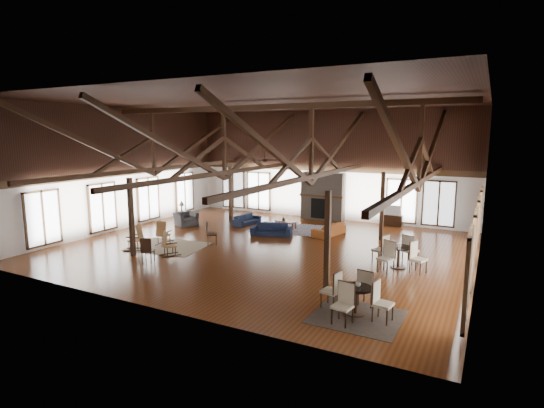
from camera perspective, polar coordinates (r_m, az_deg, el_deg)
The scene contains 31 objects.
floor at distance 17.92m, azimuth -0.86°, elevation -5.79°, with size 16.00×16.00×0.00m, color #5B2E13.
ceiling at distance 17.35m, azimuth -0.91°, elevation 13.72°, with size 16.00×14.00×0.02m, color black.
wall_back at distance 23.75m, azimuth 7.21°, elevation 5.22°, with size 16.00×0.02×6.00m, color white.
wall_front at distance 11.75m, azimuth -17.35°, elevation 0.71°, with size 16.00×0.02×6.00m, color white.
wall_left at distance 22.31m, azimuth -19.34°, elevation 4.51°, with size 0.02×14.00×6.00m, color white.
wall_right at distance 15.31m, azimuth 26.51°, elevation 2.07°, with size 0.02×14.00×6.00m, color white.
roof_truss at distance 17.31m, azimuth -0.89°, elevation 7.20°, with size 15.60×14.07×3.14m.
post_grid at distance 17.58m, azimuth -0.87°, elevation -0.99°, with size 8.16×7.16×3.05m.
fireplace at distance 23.62m, azimuth 6.84°, elevation 1.03°, with size 2.50×0.69×2.60m.
ceiling_fan at distance 16.21m, azimuth -1.02°, elevation 6.00°, with size 1.60×1.60×0.75m.
sofa_navy_front at distance 19.86m, azimuth -0.08°, elevation -3.46°, with size 1.89×0.74×0.55m, color black.
sofa_navy_left at distance 22.36m, azimuth -3.42°, elevation -2.10°, with size 0.66×1.70×0.50m, color #141E37.
sofa_orange at distance 20.10m, azimuth 7.67°, elevation -3.39°, with size 0.74×1.90×0.55m, color #93491C.
coffee_table at distance 21.22m, azimuth 1.90°, elevation -2.42°, with size 1.17×0.80×0.41m.
vase at distance 21.18m, azimuth 1.56°, elevation -2.03°, with size 0.18×0.18×0.18m, color #B2B2B2.
armchair at distance 22.36m, azimuth -11.50°, elevation -2.02°, with size 0.92×1.05×0.69m, color #2F2F31.
side_table_lamp at distance 23.22m, azimuth -12.02°, elevation -1.35°, with size 0.47×0.47×1.19m.
rocking_chair_a at distance 18.78m, azimuth -14.49°, elevation -3.86°, with size 0.57×0.86×1.03m.
rocking_chair_b at distance 17.02m, azimuth -13.87°, elevation -5.28°, with size 0.74×0.85×0.98m.
rocking_chair_c at distance 18.15m, azimuth -17.67°, elevation -4.36°, with size 0.96×0.78×1.10m.
side_chair_a at distance 18.29m, azimuth -8.37°, elevation -3.65°, with size 0.60×0.60×1.02m.
side_chair_b at distance 16.27m, azimuth -16.47°, elevation -5.72°, with size 0.52×0.52×0.96m.
cafe_table_near at distance 11.55m, azimuth 11.21°, elevation -11.95°, with size 2.02×2.02×1.03m.
cafe_table_far at distance 15.72m, azimuth 16.66°, elevation -6.34°, with size 2.07×2.07×1.07m.
cup_near at distance 11.50m, azimuth 11.51°, elevation -10.55°, with size 0.14×0.14×0.11m, color #B2B2B2.
cup_far at distance 15.58m, azimuth 16.44°, elevation -5.39°, with size 0.11×0.11×0.09m, color #B2B2B2.
tv_console at distance 22.84m, azimuth 15.75°, elevation -2.11°, with size 1.13×0.42×0.56m, color black.
television at distance 22.74m, azimuth 15.82°, elevation -0.78°, with size 0.90×0.12×0.52m, color #B2B2B2.
rug_tan at distance 18.47m, azimuth -13.75°, elevation -5.58°, with size 2.97×2.34×0.01m, color tan.
rug_navy at distance 21.35m, azimuth 2.02°, elevation -3.30°, with size 3.33×2.50×0.01m, color #191D48.
rug_dark at distance 11.59m, azimuth 11.37°, elevation -14.62°, with size 2.22×2.02×0.01m, color black.
Camera 1 is at (8.23, -15.21, 4.67)m, focal length 28.00 mm.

